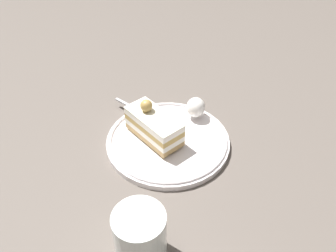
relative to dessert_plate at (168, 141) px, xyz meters
The scene contains 6 objects.
ground_plane 0.03m from the dessert_plate, 143.02° to the right, with size 2.40×2.40×0.00m, color #5D544D.
dessert_plate is the anchor object (origin of this frame).
cake_slice 0.05m from the dessert_plate, 37.64° to the left, with size 0.12×0.05×0.08m.
whipped_cream_dollop 0.10m from the dessert_plate, 80.79° to the right, with size 0.04×0.04×0.04m, color white.
fork 0.11m from the dessert_plate, ahead, with size 0.13×0.03×0.00m.
drink_glass_near 0.25m from the dessert_plate, 129.83° to the left, with size 0.07×0.07×0.09m.
Camera 1 is at (-0.36, 0.35, 0.48)m, focal length 37.25 mm.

